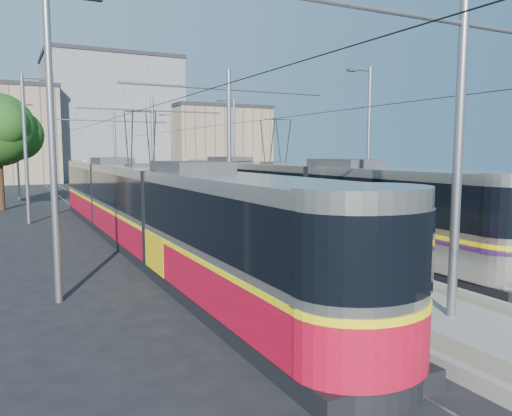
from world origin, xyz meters
TOP-DOWN VIEW (x-y plane):
  - ground at (0.00, 0.00)m, footprint 160.00×160.00m
  - platform at (0.00, 17.00)m, footprint 4.00×50.00m
  - tactile_strip_left at (-1.45, 17.00)m, footprint 0.70×50.00m
  - tactile_strip_right at (1.45, 17.00)m, footprint 0.70×50.00m
  - rails at (0.00, 17.00)m, footprint 8.71×70.00m
  - track_arrow at (-3.60, -3.00)m, footprint 1.20×5.00m
  - tram_left at (-3.60, 8.75)m, footprint 2.43×30.08m
  - tram_right at (3.60, 10.42)m, footprint 2.43×28.47m
  - catenary at (0.00, 14.15)m, footprint 9.20×70.00m
  - street_lamps at (-0.00, 21.00)m, footprint 15.18×38.22m
  - shelter at (0.59, 16.57)m, footprint 0.83×1.12m
  - tree at (-8.50, 26.17)m, footprint 5.36×4.96m
  - building_centre at (6.00, 64.00)m, footprint 18.36×14.28m
  - building_right at (20.00, 58.00)m, footprint 14.28×10.20m

SIDE VIEW (x-z plane):
  - ground at x=0.00m, z-range 0.00..0.00m
  - track_arrow at x=-3.60m, z-range 0.00..0.01m
  - rails at x=0.00m, z-range 0.00..0.03m
  - platform at x=0.00m, z-range 0.00..0.30m
  - tactile_strip_left at x=-1.45m, z-range 0.30..0.31m
  - tactile_strip_right at x=1.45m, z-range 0.30..0.31m
  - shelter at x=0.59m, z-range 0.35..2.58m
  - tram_left at x=-3.60m, z-range -1.04..4.46m
  - tram_right at x=3.60m, z-range -0.89..4.61m
  - street_lamps at x=0.00m, z-range 0.18..8.18m
  - catenary at x=0.00m, z-range 1.02..8.02m
  - tree at x=-8.50m, z-range 1.37..9.16m
  - building_right at x=20.00m, z-range 0.01..10.67m
  - building_centre at x=6.00m, z-range 0.01..17.47m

